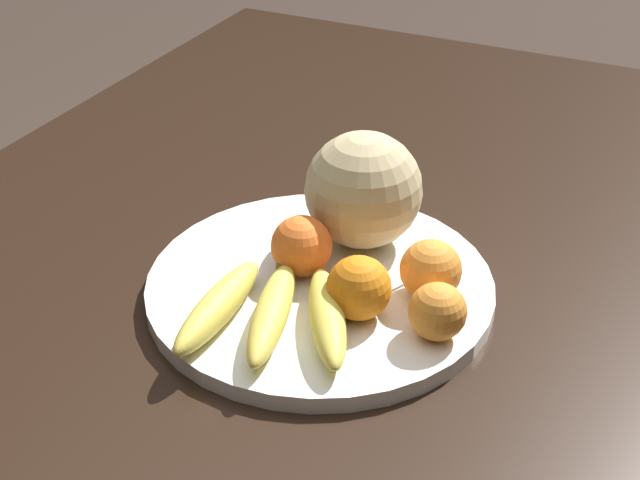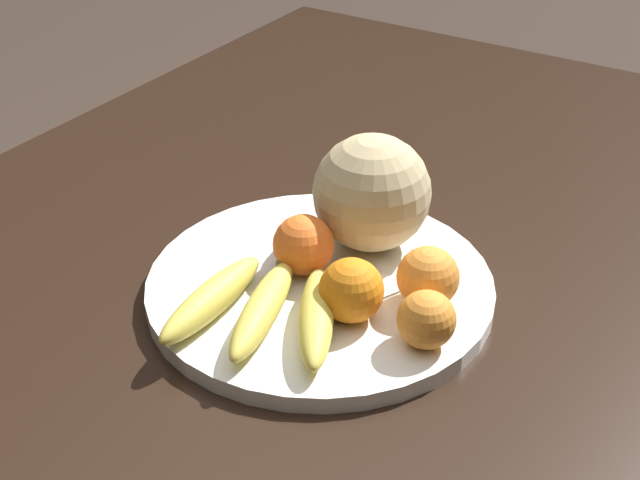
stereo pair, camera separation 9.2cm
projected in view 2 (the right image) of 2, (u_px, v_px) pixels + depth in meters
kitchen_table at (316, 326)px, 1.06m from camera, size 1.54×1.03×0.77m
fruit_bowl at (320, 286)px, 0.95m from camera, size 0.37×0.37×0.02m
melon at (372, 193)px, 0.97m from camera, size 0.13×0.13×0.13m
banana_bunch at (263, 307)px, 0.88m from camera, size 0.19×0.18×0.03m
orange_front_left at (426, 320)px, 0.84m from camera, size 0.06×0.06×0.06m
orange_front_right at (351, 290)px, 0.88m from camera, size 0.07×0.07×0.07m
orange_mid_center at (428, 277)px, 0.90m from camera, size 0.06×0.06×0.06m
orange_back_left at (303, 245)px, 0.95m from camera, size 0.07×0.07×0.07m
produce_tag at (360, 295)px, 0.92m from camera, size 0.09×0.07×0.00m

